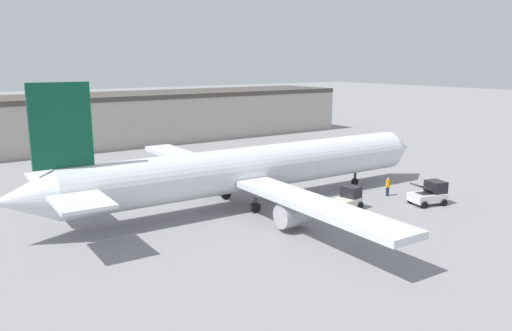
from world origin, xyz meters
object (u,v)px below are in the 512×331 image
object	(u,v)px
belt_loader_truck	(430,193)
baggage_tug	(347,199)
airplane	(247,169)
ground_crew_worker	(388,186)

from	to	relation	value
belt_loader_truck	baggage_tug	bearing A→B (deg)	171.26
airplane	belt_loader_truck	world-z (taller)	airplane
baggage_tug	airplane	bearing A→B (deg)	124.49
ground_crew_worker	belt_loader_truck	size ratio (longest dim) A/B	0.52
airplane	baggage_tug	distance (m)	9.17
airplane	belt_loader_truck	distance (m)	16.63
baggage_tug	ground_crew_worker	bearing A→B (deg)	-1.20
ground_crew_worker	airplane	bearing A→B (deg)	-112.92
belt_loader_truck	ground_crew_worker	bearing A→B (deg)	116.06
ground_crew_worker	belt_loader_truck	distance (m)	4.18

